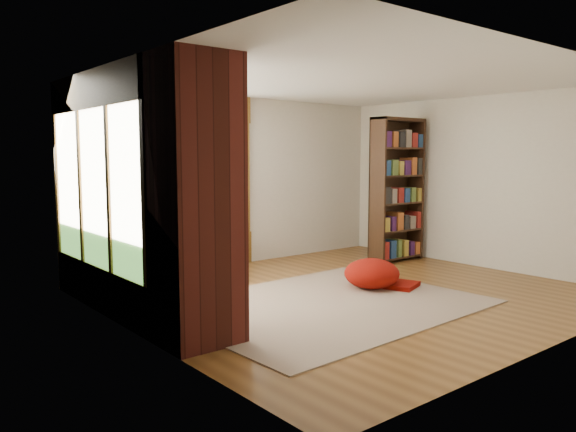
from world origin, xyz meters
TOP-DOWN VIEW (x-y plane):
  - floor at (0.00, 0.00)m, footprint 5.50×5.50m
  - ceiling at (0.00, 0.00)m, footprint 5.50×5.50m
  - wall_back at (0.00, 2.50)m, footprint 5.50×0.04m
  - wall_front at (0.00, -2.50)m, footprint 5.50×0.04m
  - wall_left at (-2.75, 0.00)m, footprint 0.04×5.00m
  - wall_right at (2.75, 0.00)m, footprint 0.04×5.00m
  - windows_back at (-1.20, 2.47)m, footprint 2.82×0.10m
  - windows_left at (-2.72, 1.20)m, footprint 0.10×2.62m
  - roller_blind at (-2.69, 2.03)m, footprint 0.03×0.72m
  - brick_chimney at (-2.40, -0.35)m, footprint 0.70×0.70m
  - sectional_sofa at (-1.95, 1.70)m, footprint 2.20×2.20m
  - area_rug at (-0.62, -0.19)m, footprint 3.51×2.74m
  - bookshelf at (2.14, 1.10)m, footprint 0.98×0.33m
  - pouf at (0.40, 0.04)m, footprint 0.83×0.83m
  - dog_tan at (-1.48, 1.77)m, footprint 1.15×1.07m
  - dog_brindle at (-2.11, 1.29)m, footprint 0.50×0.77m
  - throw_pillows at (-1.92, 1.85)m, footprint 1.98×1.68m

SIDE VIEW (x-z plane):
  - floor at x=0.00m, z-range 0.00..0.00m
  - area_rug at x=-0.62m, z-range 0.00..0.01m
  - pouf at x=0.40m, z-range 0.01..0.40m
  - sectional_sofa at x=-1.95m, z-range -0.10..0.70m
  - dog_brindle at x=-2.11m, z-range 0.54..0.94m
  - throw_pillows at x=-1.92m, z-range 0.54..0.99m
  - dog_tan at x=-1.48m, z-range 0.54..1.10m
  - bookshelf at x=2.14m, z-range 0.00..2.30m
  - wall_back at x=0.00m, z-range 0.00..2.60m
  - wall_front at x=0.00m, z-range 0.00..2.60m
  - wall_left at x=-2.75m, z-range 0.00..2.60m
  - wall_right at x=2.75m, z-range 0.00..2.60m
  - brick_chimney at x=-2.40m, z-range 0.00..2.60m
  - windows_back at x=-1.20m, z-range 0.40..2.30m
  - windows_left at x=-2.72m, z-range 0.40..2.30m
  - roller_blind at x=-2.69m, z-range 1.30..2.20m
  - ceiling at x=0.00m, z-range 2.60..2.60m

